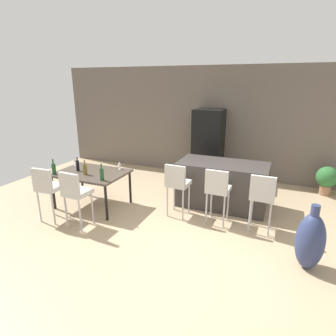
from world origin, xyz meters
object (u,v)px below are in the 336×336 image
object	(u,v)px
dining_chair_near	(47,186)
bar_chair_right	(262,194)
wine_bottle_far	(78,165)
wine_bottle_near	(54,169)
dining_chair_far	(75,191)
refrigerator	(208,145)
wine_bottle_end	(85,169)
floor_vase	(310,241)
dining_table	(91,175)
wine_bottle_corner	(102,174)
potted_plant	(327,178)
wine_glass_left	(119,164)
bar_chair_middle	(218,188)
kitchen_island	(222,184)
wine_glass_middle	(75,160)
bar_chair_left	(177,182)

from	to	relation	value
dining_chair_near	bar_chair_right	bearing A→B (deg)	16.98
wine_bottle_far	wine_bottle_near	bearing A→B (deg)	-129.66
wine_bottle_far	wine_bottle_near	distance (m)	0.46
dining_chair_far	refrigerator	xyz separation A→B (m)	(1.43, 3.43, 0.22)
dining_chair_far	wine_bottle_end	size ratio (longest dim) A/B	3.58
dining_chair_near	floor_vase	xyz separation A→B (m)	(4.33, 0.34, -0.28)
dining_table	wine_bottle_near	world-z (taller)	wine_bottle_near
wine_bottle_corner	potted_plant	distance (m)	4.98
wine_glass_left	floor_vase	world-z (taller)	floor_vase
bar_chair_middle	wine_bottle_near	xyz separation A→B (m)	(-3.14, -0.64, 0.16)
wine_bottle_corner	floor_vase	world-z (taller)	wine_bottle_corner
kitchen_island	dining_table	distance (m)	2.69
wine_bottle_far	floor_vase	distance (m)	4.37
wine_bottle_corner	dining_chair_far	bearing A→B (deg)	-109.53
wine_bottle_near	refrigerator	bearing A→B (deg)	51.81
kitchen_island	wine_bottle_corner	xyz separation A→B (m)	(-1.95, -1.40, 0.40)
dining_chair_far	wine_bottle_end	distance (m)	0.78
wine_bottle_corner	wine_glass_middle	world-z (taller)	wine_bottle_corner
wine_glass_middle	floor_vase	size ratio (longest dim) A/B	0.18
wine_bottle_corner	potted_plant	xyz separation A→B (m)	(4.04, 2.88, -0.46)
bar_chair_left	wine_bottle_near	size ratio (longest dim) A/B	3.40
wine_glass_middle	bar_chair_right	bearing A→B (deg)	-0.07
kitchen_island	bar_chair_middle	xyz separation A→B (m)	(0.10, -0.83, 0.24)
kitchen_island	wine_bottle_far	world-z (taller)	wine_bottle_far
bar_chair_right	wine_glass_middle	distance (m)	3.93
bar_chair_middle	potted_plant	xyz separation A→B (m)	(1.99, 2.31, -0.30)
wine_bottle_end	wine_glass_left	size ratio (longest dim) A/B	1.69
dining_chair_near	wine_glass_left	bearing A→B (deg)	59.48
refrigerator	wine_bottle_corner	bearing A→B (deg)	-113.12
refrigerator	bar_chair_left	bearing A→B (deg)	-88.94
dining_chair_far	potted_plant	distance (m)	5.44
dining_table	wine_bottle_far	bearing A→B (deg)	-173.23
wine_bottle_corner	wine_bottle_far	world-z (taller)	wine_bottle_corner
wine_bottle_corner	wine_glass_left	world-z (taller)	wine_bottle_corner
dining_chair_far	wine_glass_left	size ratio (longest dim) A/B	6.03
potted_plant	kitchen_island	bearing A→B (deg)	-144.63
wine_bottle_corner	wine_bottle_near	world-z (taller)	wine_bottle_corner
wine_glass_middle	floor_vase	xyz separation A→B (m)	(4.65, -0.77, -0.44)
dining_chair_far	floor_vase	bearing A→B (deg)	5.21
bar_chair_middle	dining_chair_far	xyz separation A→B (m)	(-2.24, -1.10, 0.00)
dining_chair_far	dining_table	bearing A→B (deg)	109.95
wine_bottle_corner	wine_bottle_end	xyz separation A→B (m)	(-0.51, 0.16, -0.01)
wine_glass_left	potted_plant	xyz separation A→B (m)	(4.11, 2.17, -0.47)
dining_table	wine_bottle_near	bearing A→B (deg)	-146.70
dining_table	wine_bottle_near	size ratio (longest dim) A/B	4.52
bar_chair_right	wine_bottle_corner	distance (m)	2.86
bar_chair_left	wine_bottle_corner	size ratio (longest dim) A/B	3.27
refrigerator	dining_chair_far	bearing A→B (deg)	-112.57
bar_chair_middle	wine_bottle_corner	bearing A→B (deg)	-164.47
wine_bottle_near	wine_glass_left	world-z (taller)	wine_bottle_near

